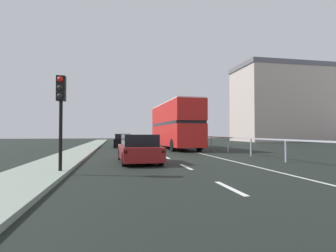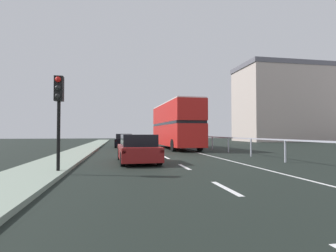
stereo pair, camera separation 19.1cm
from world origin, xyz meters
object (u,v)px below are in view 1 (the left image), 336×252
at_px(double_decker_bus_red, 175,125).
at_px(sedan_car_ahead, 123,141).
at_px(hatchback_car_near, 139,149).
at_px(traffic_signal_pole, 61,99).

height_order(double_decker_bus_red, sedan_car_ahead, double_decker_bus_red).
xyz_separation_m(hatchback_car_near, traffic_signal_pole, (-3.08, -3.45, 2.01)).
height_order(hatchback_car_near, sedan_car_ahead, hatchback_car_near).
bearing_deg(double_decker_bus_red, sedan_car_ahead, 138.80).
bearing_deg(hatchback_car_near, sedan_car_ahead, 89.18).
height_order(double_decker_bus_red, hatchback_car_near, double_decker_bus_red).
bearing_deg(traffic_signal_pole, double_decker_bus_red, 62.67).
bearing_deg(traffic_signal_pole, hatchback_car_near, 48.21).
bearing_deg(hatchback_car_near, traffic_signal_pole, -134.15).
bearing_deg(double_decker_bus_red, hatchback_car_near, -114.29).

